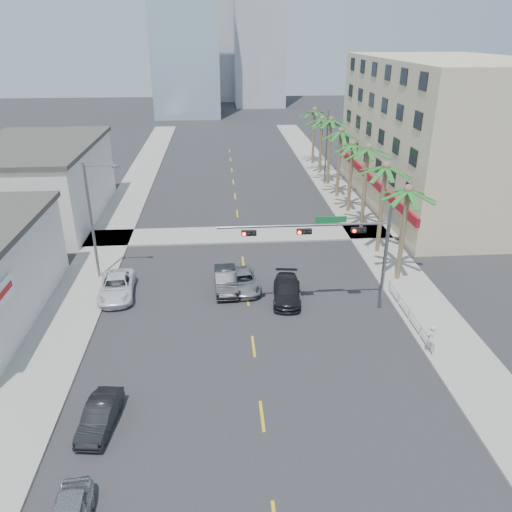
{
  "coord_description": "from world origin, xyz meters",
  "views": [
    {
      "loc": [
        -1.75,
        -21.14,
        17.43
      ],
      "look_at": [
        0.57,
        9.51,
        3.5
      ],
      "focal_mm": 35.0,
      "sensor_mm": 36.0,
      "label": 1
    }
  ],
  "objects_px": {
    "car_parked_mid": "(100,416)",
    "car_parked_far": "(117,287)",
    "car_lane_right": "(287,291)",
    "pedestrian": "(431,338)",
    "car_lane_left": "(226,280)",
    "traffic_signal_mast": "(339,241)",
    "car_lane_center": "(244,281)"
  },
  "relations": [
    {
      "from": "car_lane_left",
      "to": "car_lane_center",
      "type": "bearing_deg",
      "value": -1.99
    },
    {
      "from": "car_lane_right",
      "to": "pedestrian",
      "type": "relative_size",
      "value": 2.77
    },
    {
      "from": "car_parked_mid",
      "to": "car_parked_far",
      "type": "bearing_deg",
      "value": 103.28
    },
    {
      "from": "traffic_signal_mast",
      "to": "car_parked_mid",
      "type": "distance_m",
      "value": 17.46
    },
    {
      "from": "traffic_signal_mast",
      "to": "car_lane_left",
      "type": "distance_m",
      "value": 9.17
    },
    {
      "from": "car_lane_right",
      "to": "pedestrian",
      "type": "distance_m",
      "value": 10.32
    },
    {
      "from": "car_lane_right",
      "to": "traffic_signal_mast",
      "type": "bearing_deg",
      "value": -22.33
    },
    {
      "from": "car_lane_center",
      "to": "car_lane_right",
      "type": "relative_size",
      "value": 0.95
    },
    {
      "from": "traffic_signal_mast",
      "to": "car_parked_far",
      "type": "height_order",
      "value": "traffic_signal_mast"
    },
    {
      "from": "car_parked_mid",
      "to": "car_lane_left",
      "type": "distance_m",
      "value": 14.94
    },
    {
      "from": "traffic_signal_mast",
      "to": "car_lane_center",
      "type": "bearing_deg",
      "value": 149.52
    },
    {
      "from": "car_lane_left",
      "to": "car_lane_right",
      "type": "distance_m",
      "value": 4.64
    },
    {
      "from": "car_parked_mid",
      "to": "pedestrian",
      "type": "distance_m",
      "value": 18.69
    },
    {
      "from": "car_parked_far",
      "to": "car_lane_center",
      "type": "relative_size",
      "value": 1.15
    },
    {
      "from": "traffic_signal_mast",
      "to": "car_lane_left",
      "type": "relative_size",
      "value": 2.47
    },
    {
      "from": "car_parked_mid",
      "to": "car_lane_left",
      "type": "height_order",
      "value": "car_lane_left"
    },
    {
      "from": "car_parked_mid",
      "to": "car_lane_left",
      "type": "bearing_deg",
      "value": 71.79
    },
    {
      "from": "traffic_signal_mast",
      "to": "car_lane_right",
      "type": "bearing_deg",
      "value": 151.05
    },
    {
      "from": "car_lane_center",
      "to": "pedestrian",
      "type": "height_order",
      "value": "pedestrian"
    },
    {
      "from": "pedestrian",
      "to": "car_lane_right",
      "type": "bearing_deg",
      "value": -72.66
    },
    {
      "from": "car_parked_far",
      "to": "car_lane_right",
      "type": "bearing_deg",
      "value": -11.93
    },
    {
      "from": "traffic_signal_mast",
      "to": "pedestrian",
      "type": "height_order",
      "value": "traffic_signal_mast"
    },
    {
      "from": "car_lane_center",
      "to": "pedestrian",
      "type": "xyz_separation_m",
      "value": [
        10.49,
        -8.89,
        0.38
      ]
    },
    {
      "from": "car_parked_far",
      "to": "car_lane_left",
      "type": "xyz_separation_m",
      "value": [
        7.81,
        0.38,
        0.03
      ]
    },
    {
      "from": "car_parked_mid",
      "to": "pedestrian",
      "type": "relative_size",
      "value": 2.22
    },
    {
      "from": "car_lane_right",
      "to": "car_parked_mid",
      "type": "bearing_deg",
      "value": -125.44
    },
    {
      "from": "car_parked_mid",
      "to": "car_lane_right",
      "type": "distance_m",
      "value": 15.77
    },
    {
      "from": "car_parked_far",
      "to": "car_lane_left",
      "type": "relative_size",
      "value": 1.14
    },
    {
      "from": "car_parked_far",
      "to": "pedestrian",
      "type": "xyz_separation_m",
      "value": [
        19.61,
        -8.5,
        0.29
      ]
    },
    {
      "from": "car_parked_mid",
      "to": "car_lane_center",
      "type": "xyz_separation_m",
      "value": [
        7.61,
        13.55,
        -0.0
      ]
    },
    {
      "from": "car_lane_left",
      "to": "car_lane_right",
      "type": "xyz_separation_m",
      "value": [
        4.26,
        -1.84,
        -0.06
      ]
    },
    {
      "from": "car_lane_right",
      "to": "pedestrian",
      "type": "bearing_deg",
      "value": -36.45
    }
  ]
}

